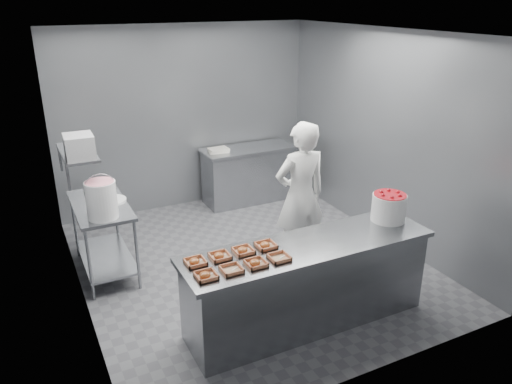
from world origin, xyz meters
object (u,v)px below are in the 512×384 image
back_counter (248,174)px  tray_1 (232,269)px  tray_3 (279,257)px  tray_5 (220,256)px  tray_0 (206,275)px  strawberry_tub (389,206)px  tray_2 (256,263)px  tray_7 (266,245)px  prep_table (103,228)px  tray_6 (243,250)px  worker (300,196)px  glaze_bucket (101,199)px  appliance (79,146)px  service_counter (307,283)px  tray_4 (195,262)px

back_counter → tray_1: (-1.79, -3.38, 0.47)m
tray_3 → tray_5: tray_5 is taller
tray_0 → strawberry_tub: 2.21m
tray_2 → tray_7: same height
prep_table → tray_6: tray_6 is taller
tray_6 → back_counter: bearing=63.5°
tray_1 → strawberry_tub: size_ratio=0.51×
back_counter → strawberry_tub: 3.21m
tray_0 → worker: size_ratio=0.10×
tray_3 → strawberry_tub: (1.47, 0.23, 0.14)m
glaze_bucket → tray_5: bearing=-60.7°
back_counter → tray_0: bearing=-121.0°
tray_0 → tray_3: bearing=0.0°
tray_1 → appliance: size_ratio=0.56×
tray_0 → appliance: (-0.69, 1.81, 0.77)m
service_counter → appliance: (-1.82, 1.68, 1.24)m
tray_3 → tray_7: size_ratio=1.00×
service_counter → tray_6: tray_6 is taller
service_counter → tray_5: bearing=171.5°
service_counter → tray_2: size_ratio=13.88×
tray_5 → appliance: 1.96m
back_counter → tray_3: 3.66m
strawberry_tub → appliance: bearing=151.2°
tray_4 → tray_5: size_ratio=1.00×
tray_3 → tray_4: size_ratio=1.00×
tray_6 → strawberry_tub: (1.71, -0.03, 0.14)m
tray_3 → tray_5: bearing=151.2°
service_counter → tray_2: tray_2 is taller
back_counter → tray_6: bearing=-116.5°
tray_1 → tray_4: size_ratio=1.00×
tray_6 → tray_7: size_ratio=1.00×
tray_0 → tray_4: same height
strawberry_tub → appliance: (-2.88, 1.58, 0.63)m
service_counter → tray_7: size_ratio=13.88×
tray_2 → tray_4: size_ratio=1.00×
service_counter → back_counter: size_ratio=1.73×
tray_1 → tray_0: bearing=-180.0°
tray_0 → glaze_bucket: size_ratio=0.37×
tray_6 → strawberry_tub: strawberry_tub is taller
service_counter → tray_5: size_ratio=13.88×
service_counter → appliance: size_ratio=7.79×
tray_3 → worker: bearing=51.6°
service_counter → tray_7: 0.64m
tray_1 → worker: size_ratio=0.10×
service_counter → glaze_bucket: glaze_bucket is taller
back_counter → prep_table: bearing=-153.0°
tray_6 → worker: 1.53m
tray_5 → worker: size_ratio=0.10×
tray_5 → tray_6: same height
tray_7 → strawberry_tub: 1.48m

